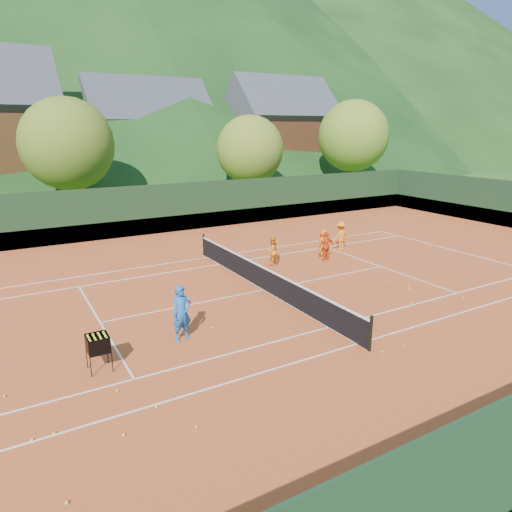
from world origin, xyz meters
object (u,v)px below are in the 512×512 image
chalet_right (280,137)px  coach (182,313)px  student_a (272,251)px  chalet_mid (148,140)px  student_d (341,236)px  student_b (326,246)px  tennis_net (264,278)px  student_c (323,243)px  ball_hopper (98,344)px

chalet_right → coach: bearing=-126.9°
student_a → chalet_right: chalet_right is taller
chalet_mid → student_a: bearing=-97.2°
student_d → student_b: bearing=25.2°
student_d → chalet_right: (13.39, 26.78, 4.45)m
coach → tennis_net: (4.46, 2.59, -0.38)m
student_c → chalet_right: 31.33m
student_a → student_d: size_ratio=0.89×
student_c → tennis_net: 5.86m
student_c → coach: bearing=10.0°
coach → chalet_right: bearing=43.4°
student_d → tennis_net: 7.36m
student_a → tennis_net: (-2.07, -2.76, -0.20)m
ball_hopper → chalet_right: (27.05, 33.17, 4.49)m
coach → chalet_mid: chalet_mid is taller
student_c → student_d: size_ratio=0.88×
student_a → student_d: bearing=179.0°
student_b → chalet_mid: 32.18m
student_b → coach: bearing=29.3°
ball_hopper → chalet_mid: bearing=70.7°
coach → student_b: coach is taller
chalet_mid → chalet_right: (14.00, -4.00, 0.27)m
tennis_net → coach: bearing=-149.9°
student_b → tennis_net: size_ratio=0.12×
coach → tennis_net: coach is taller
coach → student_d: (11.07, 5.81, -0.09)m
student_c → ball_hopper: 13.57m
student_b → student_d: (1.81, 1.09, 0.07)m
student_a → student_b: bearing=160.0°
student_c → chalet_right: bearing=-137.9°
chalet_right → tennis_net: bearing=-123.7°
student_b → ball_hopper: 12.97m
tennis_net → student_b: bearing=23.9°
chalet_mid → chalet_right: bearing=-15.9°
coach → student_a: size_ratio=1.25×
coach → student_b: (9.26, 4.71, -0.16)m
student_b → chalet_mid: chalet_mid is taller
student_d → tennis_net: size_ratio=0.13×
chalet_mid → chalet_right: 14.56m
student_c → chalet_right: size_ratio=0.12×
student_d → chalet_mid: bearing=-94.8°
student_a → tennis_net: 3.46m
coach → ball_hopper: bearing=-177.1°
coach → student_c: coach is taller
student_a → student_c: 3.07m
student_b → student_c: 0.76m
student_d → student_c: bearing=10.1°
student_d → chalet_mid: size_ratio=0.12×
chalet_right → student_d: bearing=-116.6°
student_a → student_d: student_d is taller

